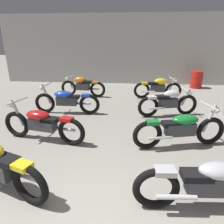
{
  "coord_description": "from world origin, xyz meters",
  "views": [
    {
      "loc": [
        0.43,
        -1.36,
        2.31
      ],
      "look_at": [
        0.0,
        3.42,
        0.55
      ],
      "focal_mm": 31.68,
      "sensor_mm": 36.0,
      "label": 1
    }
  ],
  "objects_px": {
    "oil_drum": "(196,80)",
    "motorcycle_left_row_2": "(66,100)",
    "motorcycle_right_row_1": "(181,128)",
    "motorcycle_right_row_3": "(158,88)",
    "motorcycle_right_row_0": "(212,183)",
    "motorcycle_left_row_1": "(42,123)",
    "motorcycle_left_row_3": "(83,86)",
    "motorcycle_right_row_2": "(168,102)"
  },
  "relations": [
    {
      "from": "motorcycle_right_row_0",
      "to": "motorcycle_left_row_2",
      "type": "bearing_deg",
      "value": 131.09
    },
    {
      "from": "motorcycle_left_row_1",
      "to": "motorcycle_left_row_3",
      "type": "distance_m",
      "value": 4.02
    },
    {
      "from": "motorcycle_left_row_3",
      "to": "motorcycle_right_row_1",
      "type": "distance_m",
      "value": 5.1
    },
    {
      "from": "motorcycle_left_row_2",
      "to": "motorcycle_right_row_0",
      "type": "distance_m",
      "value": 4.9
    },
    {
      "from": "oil_drum",
      "to": "motorcycle_right_row_3",
      "type": "bearing_deg",
      "value": -135.87
    },
    {
      "from": "motorcycle_left_row_2",
      "to": "motorcycle_right_row_3",
      "type": "distance_m",
      "value": 3.83
    },
    {
      "from": "motorcycle_left_row_2",
      "to": "motorcycle_right_row_1",
      "type": "bearing_deg",
      "value": -30.48
    },
    {
      "from": "oil_drum",
      "to": "motorcycle_right_row_0",
      "type": "bearing_deg",
      "value": -105.44
    },
    {
      "from": "motorcycle_left_row_2",
      "to": "oil_drum",
      "type": "height_order",
      "value": "motorcycle_left_row_2"
    },
    {
      "from": "motorcycle_left_row_3",
      "to": "motorcycle_right_row_0",
      "type": "bearing_deg",
      "value": -61.37
    },
    {
      "from": "motorcycle_left_row_1",
      "to": "oil_drum",
      "type": "distance_m",
      "value": 8.15
    },
    {
      "from": "motorcycle_left_row_2",
      "to": "motorcycle_right_row_1",
      "type": "height_order",
      "value": "same"
    },
    {
      "from": "motorcycle_left_row_2",
      "to": "motorcycle_right_row_3",
      "type": "bearing_deg",
      "value": 32.99
    },
    {
      "from": "oil_drum",
      "to": "motorcycle_left_row_2",
      "type": "bearing_deg",
      "value": -142.08
    },
    {
      "from": "motorcycle_right_row_0",
      "to": "motorcycle_right_row_3",
      "type": "xyz_separation_m",
      "value": [
        -0.0,
        5.78,
        0.01
      ]
    },
    {
      "from": "motorcycle_left_row_3",
      "to": "motorcycle_right_row_0",
      "type": "distance_m",
      "value": 6.61
    },
    {
      "from": "motorcycle_right_row_0",
      "to": "oil_drum",
      "type": "bearing_deg",
      "value": 74.56
    },
    {
      "from": "motorcycle_right_row_0",
      "to": "oil_drum",
      "type": "relative_size",
      "value": 2.56
    },
    {
      "from": "motorcycle_right_row_0",
      "to": "motorcycle_right_row_1",
      "type": "bearing_deg",
      "value": 90.23
    },
    {
      "from": "motorcycle_right_row_0",
      "to": "motorcycle_right_row_3",
      "type": "distance_m",
      "value": 5.78
    },
    {
      "from": "motorcycle_right_row_1",
      "to": "motorcycle_left_row_2",
      "type": "bearing_deg",
      "value": 149.52
    },
    {
      "from": "motorcycle_right_row_0",
      "to": "motorcycle_left_row_1",
      "type": "bearing_deg",
      "value": 150.91
    },
    {
      "from": "motorcycle_left_row_2",
      "to": "motorcycle_right_row_3",
      "type": "relative_size",
      "value": 1.1
    },
    {
      "from": "oil_drum",
      "to": "motorcycle_right_row_1",
      "type": "bearing_deg",
      "value": -109.74
    },
    {
      "from": "motorcycle_right_row_2",
      "to": "oil_drum",
      "type": "xyz_separation_m",
      "value": [
        2.11,
        4.13,
        -0.03
      ]
    },
    {
      "from": "motorcycle_right_row_1",
      "to": "motorcycle_right_row_3",
      "type": "distance_m",
      "value": 3.98
    },
    {
      "from": "motorcycle_right_row_0",
      "to": "motorcycle_right_row_2",
      "type": "bearing_deg",
      "value": 88.96
    },
    {
      "from": "motorcycle_left_row_2",
      "to": "motorcycle_right_row_1",
      "type": "distance_m",
      "value": 3.73
    },
    {
      "from": "motorcycle_left_row_3",
      "to": "motorcycle_right_row_1",
      "type": "bearing_deg",
      "value": -51.72
    },
    {
      "from": "motorcycle_left_row_1",
      "to": "motorcycle_right_row_0",
      "type": "height_order",
      "value": "same"
    },
    {
      "from": "motorcycle_left_row_3",
      "to": "motorcycle_right_row_0",
      "type": "xyz_separation_m",
      "value": [
        3.17,
        -5.8,
        -0.01
      ]
    },
    {
      "from": "oil_drum",
      "to": "motorcycle_left_row_1",
      "type": "bearing_deg",
      "value": -131.45
    },
    {
      "from": "motorcycle_left_row_1",
      "to": "motorcycle_right_row_1",
      "type": "height_order",
      "value": "same"
    },
    {
      "from": "motorcycle_left_row_1",
      "to": "motorcycle_right_row_0",
      "type": "bearing_deg",
      "value": -29.09
    },
    {
      "from": "motorcycle_left_row_3",
      "to": "oil_drum",
      "type": "height_order",
      "value": "motorcycle_left_row_3"
    },
    {
      "from": "motorcycle_right_row_1",
      "to": "motorcycle_right_row_3",
      "type": "xyz_separation_m",
      "value": [
        0.0,
        3.98,
        0.01
      ]
    },
    {
      "from": "motorcycle_right_row_3",
      "to": "motorcycle_left_row_3",
      "type": "bearing_deg",
      "value": 179.48
    },
    {
      "from": "motorcycle_right_row_0",
      "to": "motorcycle_right_row_2",
      "type": "height_order",
      "value": "motorcycle_right_row_0"
    },
    {
      "from": "motorcycle_right_row_0",
      "to": "oil_drum",
      "type": "xyz_separation_m",
      "value": [
        2.18,
        7.89,
        -0.03
      ]
    },
    {
      "from": "motorcycle_left_row_2",
      "to": "motorcycle_right_row_0",
      "type": "xyz_separation_m",
      "value": [
        3.22,
        -3.69,
        0.0
      ]
    },
    {
      "from": "motorcycle_left_row_3",
      "to": "motorcycle_right_row_3",
      "type": "xyz_separation_m",
      "value": [
        3.16,
        -0.03,
        0.0
      ]
    },
    {
      "from": "motorcycle_right_row_0",
      "to": "motorcycle_right_row_3",
      "type": "height_order",
      "value": "motorcycle_right_row_0"
    }
  ]
}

